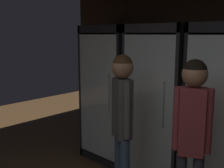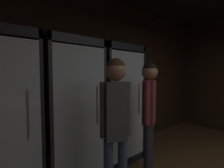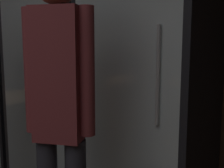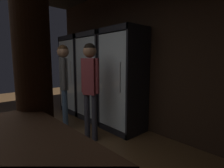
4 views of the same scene
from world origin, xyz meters
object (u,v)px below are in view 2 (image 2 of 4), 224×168
Objects in this scene: shopper_near at (116,117)px; cooler_left at (70,111)px; cooler_center at (115,104)px; shopper_far at (149,106)px.

cooler_left is at bearing 96.01° from shopper_near.
cooler_center is 0.76m from shopper_far.
cooler_center is 1.13m from shopper_near.
shopper_far is (-0.04, -0.75, 0.09)m from cooler_center.
cooler_left is at bearing 135.89° from shopper_far.
cooler_left reaches higher than shopper_near.
cooler_left is 0.82m from cooler_center.
shopper_far is at bearing 9.13° from shopper_near.
cooler_left is 1.00× the size of cooler_center.
cooler_center is at bearing 49.84° from shopper_near.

